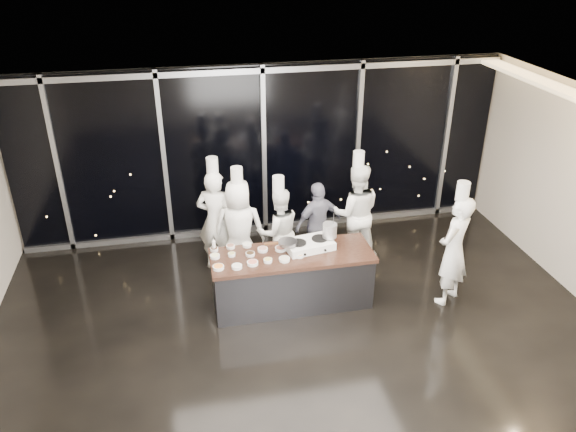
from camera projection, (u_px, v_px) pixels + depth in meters
name	position (u px, v px, depth m)	size (l,w,h in m)	color
ground	(305.00, 339.00, 8.07)	(9.00, 9.00, 0.00)	black
room_shell	(321.00, 197.00, 7.08)	(9.02, 7.02, 3.21)	beige
window_wall	(264.00, 152.00, 10.33)	(8.90, 0.11, 3.20)	black
demo_counter	(292.00, 279.00, 8.65)	(2.46, 0.86, 0.90)	#343439
stove	(309.00, 244.00, 8.57)	(0.79, 0.56, 0.14)	white
frying_pan	(287.00, 242.00, 8.42)	(0.52, 0.33, 0.05)	slate
stock_pot	(330.00, 230.00, 8.58)	(0.22, 0.22, 0.22)	silver
prep_bowls	(252.00, 256.00, 8.35)	(1.38, 0.74, 0.05)	white
squeeze_bottle	(214.00, 245.00, 8.49)	(0.06, 0.06, 0.21)	white
chef_far_left	(216.00, 220.00, 9.39)	(0.78, 0.66, 2.03)	white
chef_left	(239.00, 228.00, 9.23)	(0.91, 0.66, 1.95)	white
chef_center	(279.00, 231.00, 9.33)	(0.81, 0.67, 1.77)	white
guest	(318.00, 223.00, 9.62)	(0.96, 0.63, 1.51)	#141438
chef_right	(355.00, 212.00, 9.67)	(0.97, 0.82, 2.02)	white
chef_side	(454.00, 249.00, 8.52)	(0.79, 0.74, 2.03)	white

